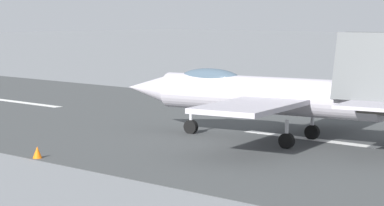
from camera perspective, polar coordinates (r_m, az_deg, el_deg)
ground_plane at (r=41.06m, az=8.12°, el=-2.59°), size 400.00×400.00×0.00m
runway_strip at (r=41.04m, az=8.14°, el=-2.58°), size 240.00×26.00×0.02m
fighter_jet at (r=39.74m, az=5.60°, el=0.67°), size 16.55×14.15×5.62m
marker_cone_mid at (r=35.74m, az=-11.26°, el=-3.58°), size 0.44×0.44×0.55m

